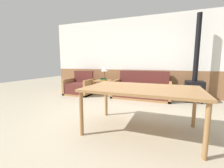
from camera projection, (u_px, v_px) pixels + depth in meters
name	position (u px, v px, depth m)	size (l,w,h in m)	color
ground_plane	(121.00, 120.00, 2.98)	(16.00, 16.00, 0.00)	#B2A58C
wall_back	(144.00, 57.00, 5.21)	(7.20, 0.06, 2.70)	#8E603D
couch	(141.00, 90.00, 4.86)	(1.83, 0.88, 0.86)	#9E7042
armchair	(79.00, 87.00, 5.39)	(0.94, 0.74, 0.84)	#9E7042
side_table	(104.00, 82.00, 5.32)	(0.58, 0.58, 0.52)	#9E7042
table_lamp	(105.00, 69.00, 5.36)	(0.26, 0.26, 0.46)	#4C3823
book_stack	(103.00, 79.00, 5.21)	(0.22, 0.16, 0.08)	gold
dining_table	(142.00, 91.00, 2.44)	(1.81, 1.09, 0.74)	#9E7042
wood_stove	(195.00, 81.00, 4.31)	(0.48, 0.48, 2.49)	black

